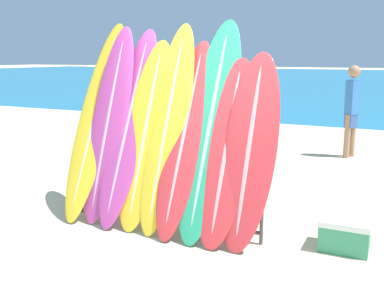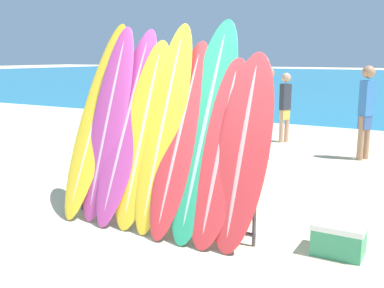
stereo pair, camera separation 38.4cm
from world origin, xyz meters
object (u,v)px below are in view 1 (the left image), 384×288
surfboard_rack (162,189)px  surfboard_slot_7 (227,150)px  surfboard_slot_5 (185,136)px  surfboard_slot_8 (250,149)px  person_mid_beach (352,108)px  surfboard_slot_1 (109,122)px  surfboard_slot_3 (146,133)px  surfboard_slot_2 (129,124)px  cooler_box (345,234)px  person_near_water (270,104)px  person_far_left (184,96)px  person_far_right (257,110)px  surfboard_slot_4 (167,125)px  surfboard_slot_6 (210,126)px  surfboard_slot_0 (96,118)px

surfboard_rack → surfboard_slot_7: bearing=3.8°
surfboard_slot_5 → surfboard_slot_7: bearing=-5.0°
surfboard_slot_8 → person_mid_beach: size_ratio=1.13×
surfboard_slot_1 → surfboard_slot_3: 0.54m
surfboard_slot_2 → surfboard_slot_3: size_ratio=1.07×
cooler_box → surfboard_slot_5: bearing=-175.1°
surfboard_slot_5 → surfboard_slot_8: surfboard_slot_5 is taller
person_near_water → person_far_left: (-2.29, 0.07, 0.11)m
surfboard_slot_3 → person_far_right: surfboard_slot_3 is taller
surfboard_slot_2 → surfboard_slot_4: bearing=-1.1°
surfboard_rack → surfboard_slot_4: (0.01, 0.12, 0.73)m
person_far_left → surfboard_slot_4: bearing=-147.0°
surfboard_slot_4 → person_mid_beach: bearing=72.1°
person_near_water → surfboard_slot_3: bearing=-149.8°
surfboard_slot_3 → surfboard_slot_7: surfboard_slot_3 is taller
person_far_left → person_mid_beach: bearing=-96.1°
surfboard_slot_3 → surfboard_slot_6: size_ratio=0.90×
surfboard_slot_3 → surfboard_slot_5: 0.50m
surfboard_slot_4 → person_far_left: (-2.66, 5.78, -0.21)m
surfboard_slot_0 → surfboard_slot_2: size_ratio=1.04×
surfboard_rack → person_far_left: 6.50m
surfboard_slot_8 → person_far_left: bearing=122.1°
surfboard_slot_8 → surfboard_slot_5: bearing=176.3°
person_mid_beach → person_far_right: bearing=147.6°
surfboard_slot_0 → surfboard_slot_6: 1.56m
surfboard_slot_1 → surfboard_slot_2: size_ratio=1.01×
surfboard_slot_0 → surfboard_slot_8: bearing=-3.1°
surfboard_slot_8 → cooler_box: size_ratio=4.02×
surfboard_slot_1 → person_far_right: 3.81m
surfboard_slot_0 → person_mid_beach: surfboard_slot_0 is taller
surfboard_slot_0 → surfboard_slot_3: size_ratio=1.11×
person_far_right → surfboard_slot_7: bearing=1.0°
surfboard_slot_2 → surfboard_slot_8: bearing=-3.2°
surfboard_slot_5 → surfboard_slot_8: bearing=-3.7°
surfboard_slot_1 → cooler_box: size_ratio=4.65×
surfboard_slot_1 → surfboard_slot_2: 0.27m
person_mid_beach → surfboard_slot_5: bearing=-169.3°
surfboard_slot_8 → surfboard_slot_7: bearing=178.9°
surfboard_slot_4 → person_far_right: (-0.09, 3.72, -0.22)m
surfboard_slot_2 → surfboard_slot_4: size_ratio=0.98×
surfboard_slot_3 → surfboard_slot_5: bearing=1.2°
surfboard_rack → person_mid_beach: (1.53, 4.84, 0.53)m
surfboard_slot_6 → person_far_right: bearing=99.3°
person_far_left → person_far_right: 3.30m
surfboard_slot_2 → surfboard_slot_6: (1.05, 0.03, 0.04)m
surfboard_rack → cooler_box: 2.04m
surfboard_slot_0 → person_near_water: surfboard_slot_0 is taller
surfboard_slot_0 → surfboard_slot_2: (0.50, -0.02, -0.04)m
surfboard_slot_1 → surfboard_slot_7: size_ratio=1.20×
surfboard_slot_5 → person_near_water: bearing=96.0°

